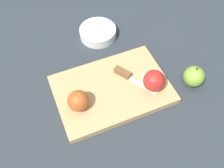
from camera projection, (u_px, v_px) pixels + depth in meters
The scene contains 8 objects.
ground_plane at pixel (112, 91), 0.91m from camera, with size 4.00×4.00×0.00m, color #282D33.
cutting_board at pixel (112, 89), 0.90m from camera, with size 0.39×0.27×0.02m.
apple_half_left at pixel (78, 101), 0.82m from camera, with size 0.07×0.07×0.07m.
apple_half_right at pixel (154, 81), 0.86m from camera, with size 0.07×0.07×0.07m.
knife at pixel (125, 74), 0.91m from camera, with size 0.11×0.15×0.02m.
apple_slice at pixel (150, 79), 0.91m from camera, with size 0.06×0.06×0.01m.
apple_whole at pixel (194, 76), 0.90m from camera, with size 0.07×0.07×0.09m.
bowl at pixel (98, 32), 1.05m from camera, with size 0.15×0.15×0.04m.
Camera 1 is at (-0.18, -0.47, 0.76)m, focal length 42.00 mm.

